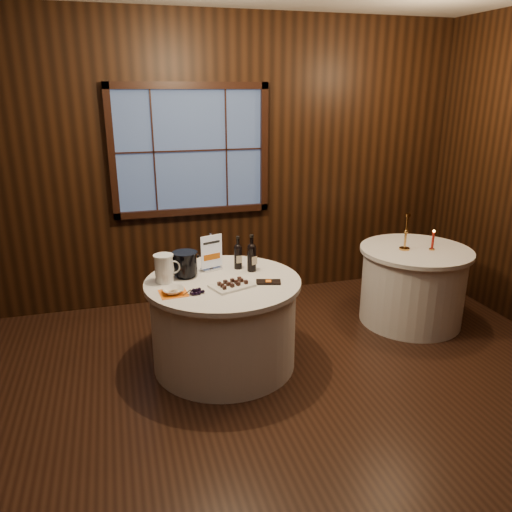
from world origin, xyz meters
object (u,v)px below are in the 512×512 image
object	(u,v)px
side_table	(412,285)
red_candle	(433,242)
sign_stand	(211,258)
port_bottle_left	(238,255)
chocolate_box	(268,282)
chocolate_plate	(232,284)
ice_bucket	(185,264)
cracker_bowl	(173,291)
grape_bunch	(197,292)
brass_candlestick	(406,237)
glass_pitcher	(164,268)
main_table	(224,322)
port_bottle_right	(252,255)

from	to	relation	value
side_table	red_candle	size ratio (longest dim) A/B	5.34
side_table	sign_stand	distance (m)	2.10
port_bottle_left	chocolate_box	size ratio (longest dim) A/B	1.48
chocolate_plate	red_candle	world-z (taller)	red_candle
port_bottle_left	red_candle	world-z (taller)	port_bottle_left
ice_bucket	cracker_bowl	bearing A→B (deg)	-113.41
grape_bunch	brass_candlestick	world-z (taller)	brass_candlestick
chocolate_plate	brass_candlestick	world-z (taller)	brass_candlestick
port_bottle_left	brass_candlestick	size ratio (longest dim) A/B	0.81
glass_pitcher	brass_candlestick	xyz separation A→B (m)	(2.33, 0.22, 0.01)
side_table	grape_bunch	bearing A→B (deg)	-166.64
main_table	ice_bucket	distance (m)	0.59
main_table	port_bottle_left	xyz separation A→B (m)	(0.19, 0.23, 0.51)
port_bottle_right	cracker_bowl	xyz separation A→B (m)	(-0.71, -0.31, -0.12)
port_bottle_right	chocolate_box	xyz separation A→B (m)	(0.05, -0.31, -0.13)
ice_bucket	brass_candlestick	world-z (taller)	brass_candlestick
main_table	side_table	xyz separation A→B (m)	(2.00, 0.30, 0.00)
ice_bucket	port_bottle_right	bearing A→B (deg)	-2.15
chocolate_plate	cracker_bowl	xyz separation A→B (m)	(-0.46, -0.01, 0.00)
side_table	ice_bucket	world-z (taller)	ice_bucket
ice_bucket	grape_bunch	size ratio (longest dim) A/B	1.18
main_table	side_table	distance (m)	2.02
brass_candlestick	red_candle	distance (m)	0.27
ice_bucket	chocolate_box	bearing A→B (deg)	-28.07
grape_bunch	cracker_bowl	size ratio (longest dim) A/B	1.10
side_table	chocolate_plate	xyz separation A→B (m)	(-1.96, -0.46, 0.40)
side_table	cracker_bowl	bearing A→B (deg)	-169.02
main_table	cracker_bowl	distance (m)	0.61
main_table	port_bottle_left	size ratio (longest dim) A/B	4.40
side_table	sign_stand	xyz separation A→B (m)	(-2.04, -0.04, 0.49)
port_bottle_right	red_candle	xyz separation A→B (m)	(1.84, 0.08, -0.06)
main_table	side_table	size ratio (longest dim) A/B	1.19
cracker_bowl	brass_candlestick	bearing A→B (deg)	11.78
side_table	ice_bucket	size ratio (longest dim) A/B	5.07
chocolate_box	glass_pitcher	bearing A→B (deg)	178.11
chocolate_plate	red_candle	bearing A→B (deg)	10.55
ice_bucket	grape_bunch	xyz separation A→B (m)	(0.03, -0.40, -0.09)
grape_bunch	brass_candlestick	distance (m)	2.20
glass_pitcher	red_candle	bearing A→B (deg)	4.81
chocolate_plate	grape_bunch	distance (m)	0.30
sign_stand	cracker_bowl	xyz separation A→B (m)	(-0.38, -0.43, -0.09)
main_table	port_bottle_left	world-z (taller)	port_bottle_left
chocolate_plate	chocolate_box	bearing A→B (deg)	-0.56
grape_bunch	red_candle	world-z (taller)	red_candle
brass_candlestick	glass_pitcher	bearing A→B (deg)	-174.68
chocolate_box	port_bottle_right	bearing A→B (deg)	115.83
cracker_bowl	sign_stand	bearing A→B (deg)	48.39
cracker_bowl	red_candle	bearing A→B (deg)	8.85
main_table	cracker_bowl	size ratio (longest dim) A/B	7.80
port_bottle_right	glass_pitcher	size ratio (longest dim) A/B	1.40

